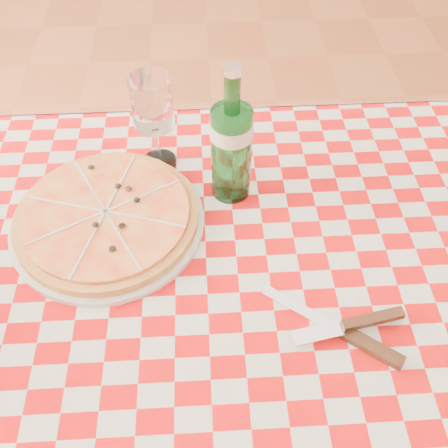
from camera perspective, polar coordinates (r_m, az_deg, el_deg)
The scene contains 6 objects.
dining_table at distance 0.92m, azimuth 1.47°, elevation -9.20°, with size 1.20×0.80×0.75m.
tablecloth at distance 0.84m, azimuth 1.60°, elevation -5.90°, with size 1.30×0.90×0.01m, color #AE0A0C.
pizza_plate at distance 0.91m, azimuth -13.26°, elevation 0.84°, with size 0.35×0.35×0.04m, color #C38741, non-canonical shape.
water_bottle at distance 0.87m, azimuth 0.87°, elevation 10.06°, with size 0.08×0.08×0.27m, color #186125, non-canonical shape.
wine_glass at distance 0.96m, azimuth -7.93°, elevation 11.33°, with size 0.08×0.08×0.19m, color white, non-canonical shape.
cutlery at distance 0.79m, azimuth 13.30°, elevation -11.49°, with size 0.25×0.21×0.03m, color silver, non-canonical shape.
Camera 1 is at (-0.05, -0.47, 1.45)m, focal length 40.00 mm.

